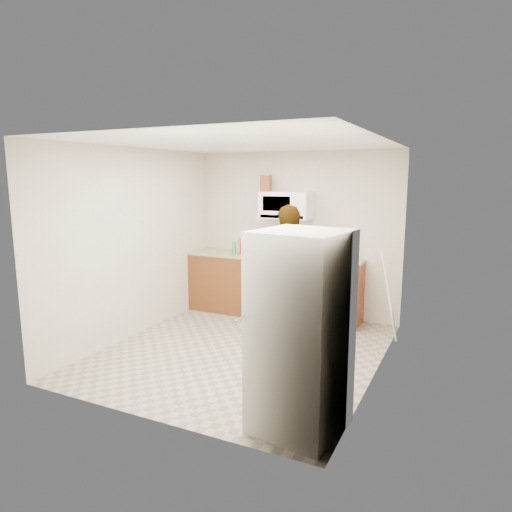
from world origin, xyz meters
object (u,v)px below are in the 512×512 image
Objects in this scene: gas_range at (282,286)px; microwave at (286,205)px; fridge at (301,332)px; person at (288,272)px; saucepan at (274,250)px; kettle at (341,253)px.

gas_range is 1.49× the size of microwave.
microwave is 0.45× the size of fridge.
microwave reaches higher than person.
person is 1.04m from saucepan.
gas_range is 5.67× the size of kettle.
person is 8.06× the size of saucepan.
person is (0.39, -0.75, 0.40)m from gas_range.
fridge is 3.31m from saucepan.
gas_range is at bearing -32.08° from saucepan.
kettle is (0.86, 0.15, 0.55)m from gas_range.
person reaches higher than kettle.
gas_range is 0.66× the size of fridge.
kettle is at bearing 106.67° from fridge.
kettle is 0.91× the size of saucepan.
fridge is at bearing 103.30° from person.
microwave reaches higher than kettle.
microwave is at bearing 90.00° from gas_range.
gas_range is at bearing -90.00° from microwave.
fridge is at bearing -62.78° from saucepan.
fridge is (1.33, -2.95, -0.85)m from microwave.
microwave is at bearing 3.44° from saucepan.
person is 2.28m from fridge.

